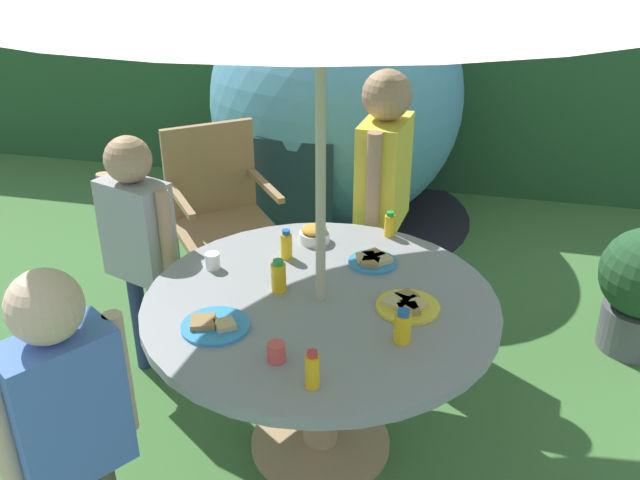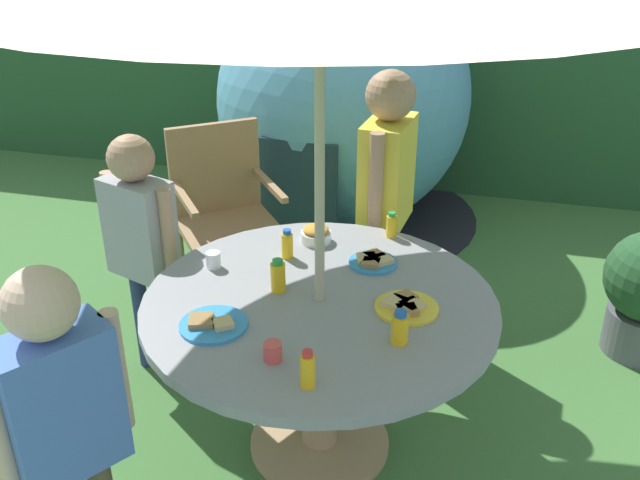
% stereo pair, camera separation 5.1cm
% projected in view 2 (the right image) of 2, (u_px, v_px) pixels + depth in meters
% --- Properties ---
extents(ground_plane, '(10.00, 10.00, 0.02)m').
position_uv_depth(ground_plane, '(320.00, 446.00, 2.94)').
color(ground_plane, '#3D6B33').
extents(hedge_backdrop, '(9.00, 0.70, 1.61)m').
position_uv_depth(hedge_backdrop, '(423.00, 74.00, 5.34)').
color(hedge_backdrop, '#234C28').
rests_on(hedge_backdrop, ground_plane).
extents(garden_table, '(1.33, 1.33, 0.71)m').
position_uv_depth(garden_table, '(320.00, 331.00, 2.68)').
color(garden_table, tan).
rests_on(garden_table, ground_plane).
extents(wooden_chair, '(0.69, 0.69, 0.99)m').
position_uv_depth(wooden_chair, '(224.00, 207.00, 3.73)').
color(wooden_chair, '#93704C').
rests_on(wooden_chair, ground_plane).
extents(dome_tent, '(2.01, 2.01, 1.68)m').
position_uv_depth(dome_tent, '(345.00, 100.00, 4.61)').
color(dome_tent, teal).
rests_on(dome_tent, ground_plane).
extents(child_in_yellow_shirt, '(0.23, 0.46, 1.37)m').
position_uv_depth(child_in_yellow_shirt, '(387.00, 173.00, 3.32)').
color(child_in_yellow_shirt, navy).
rests_on(child_in_yellow_shirt, ground_plane).
extents(child_in_grey_shirt, '(0.38, 0.26, 1.18)m').
position_uv_depth(child_in_grey_shirt, '(140.00, 228.00, 3.06)').
color(child_in_grey_shirt, navy).
rests_on(child_in_grey_shirt, ground_plane).
extents(child_in_blue_shirt, '(0.32, 0.36, 1.21)m').
position_uv_depth(child_in_blue_shirt, '(61.00, 403.00, 2.00)').
color(child_in_blue_shirt, brown).
rests_on(child_in_blue_shirt, ground_plane).
extents(snack_bowl, '(0.13, 0.13, 0.07)m').
position_uv_depth(snack_bowl, '(316.00, 234.00, 3.02)').
color(snack_bowl, white).
rests_on(snack_bowl, garden_table).
extents(plate_far_right, '(0.20, 0.20, 0.03)m').
position_uv_depth(plate_far_right, '(373.00, 261.00, 2.85)').
color(plate_far_right, '#338CD8').
rests_on(plate_far_right, garden_table).
extents(plate_mid_right, '(0.24, 0.24, 0.03)m').
position_uv_depth(plate_mid_right, '(213.00, 324.00, 2.45)').
color(plate_mid_right, '#338CD8').
rests_on(plate_mid_right, garden_table).
extents(plate_far_left, '(0.23, 0.23, 0.03)m').
position_uv_depth(plate_far_left, '(406.00, 306.00, 2.55)').
color(plate_far_left, yellow).
rests_on(plate_far_left, garden_table).
extents(juice_bottle_near_left, '(0.05, 0.05, 0.13)m').
position_uv_depth(juice_bottle_near_left, '(308.00, 370.00, 2.13)').
color(juice_bottle_near_left, yellow).
rests_on(juice_bottle_near_left, garden_table).
extents(juice_bottle_near_right, '(0.05, 0.05, 0.13)m').
position_uv_depth(juice_bottle_near_right, '(287.00, 245.00, 2.88)').
color(juice_bottle_near_right, yellow).
rests_on(juice_bottle_near_right, garden_table).
extents(juice_bottle_center_front, '(0.06, 0.06, 0.13)m').
position_uv_depth(juice_bottle_center_front, '(278.00, 276.00, 2.64)').
color(juice_bottle_center_front, yellow).
rests_on(juice_bottle_center_front, garden_table).
extents(juice_bottle_center_back, '(0.06, 0.06, 0.12)m').
position_uv_depth(juice_bottle_center_back, '(400.00, 328.00, 2.34)').
color(juice_bottle_center_back, yellow).
rests_on(juice_bottle_center_back, garden_table).
extents(juice_bottle_mid_left, '(0.05, 0.05, 0.12)m').
position_uv_depth(juice_bottle_mid_left, '(392.00, 225.00, 3.05)').
color(juice_bottle_mid_left, yellow).
rests_on(juice_bottle_mid_left, garden_table).
extents(cup_near, '(0.06, 0.06, 0.06)m').
position_uv_depth(cup_near, '(273.00, 352.00, 2.26)').
color(cup_near, '#E04C47').
rests_on(cup_near, garden_table).
extents(cup_far, '(0.06, 0.06, 0.07)m').
position_uv_depth(cup_far, '(213.00, 260.00, 2.82)').
color(cup_far, white).
rests_on(cup_far, garden_table).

